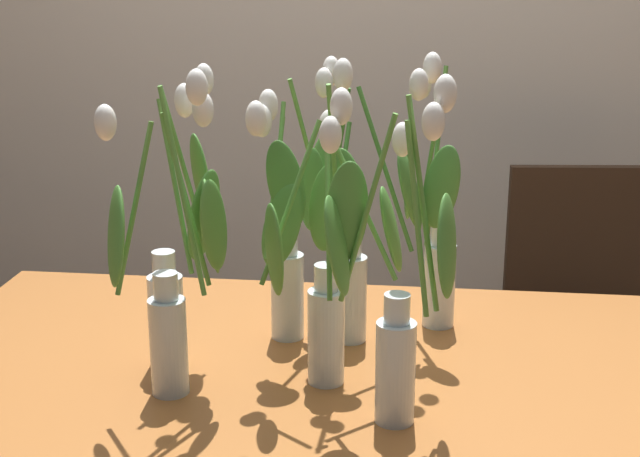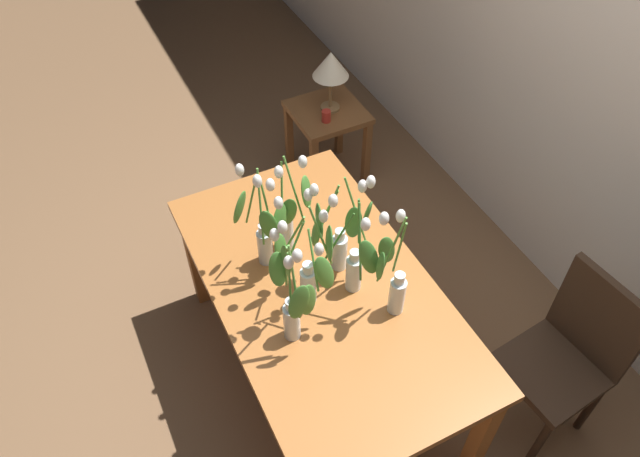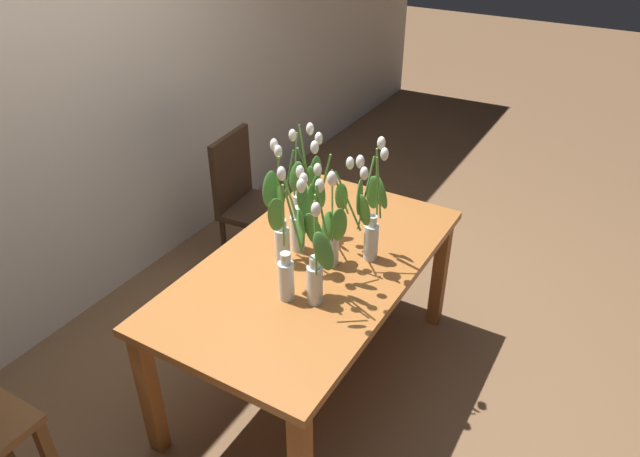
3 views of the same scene
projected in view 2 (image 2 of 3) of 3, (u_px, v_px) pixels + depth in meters
The scene contains 14 objects.
ground_plane at pixel (322, 373), 3.17m from camera, with size 18.00×18.00×0.00m, color brown.
room_wall_rear at pixel (636, 76), 2.64m from camera, with size 9.00×0.10×2.70m, color silver.
dining_table at pixel (322, 299), 2.69m from camera, with size 1.60×0.90×0.74m.
tulip_vase_0 at pixel (263, 231), 2.56m from camera, with size 0.21×0.23×0.59m.
tulip_vase_1 at pixel (289, 220), 2.63m from camera, with size 0.16×0.19×0.58m.
tulip_vase_2 at pixel (337, 237), 2.54m from camera, with size 0.15×0.28×0.57m.
tulip_vase_3 at pixel (306, 267), 2.40m from camera, with size 0.28×0.27×0.59m.
tulip_vase_4 at pixel (292, 305), 2.30m from camera, with size 0.24×0.13×0.59m.
tulip_vase_5 at pixel (393, 281), 2.41m from camera, with size 0.13×0.15×0.59m.
tulip_vase_6 at pixel (353, 257), 2.46m from camera, with size 0.27×0.22×0.56m.
dining_chair at pixel (569, 352), 2.65m from camera, with size 0.44×0.44×0.93m.
side_table at pixel (327, 125), 3.89m from camera, with size 0.44×0.44×0.55m.
table_lamp at pixel (331, 66), 3.59m from camera, with size 0.22×0.22×0.40m.
pillar_candle at pixel (326, 116), 3.70m from camera, with size 0.06×0.06×0.07m, color #B72D23.
Camera 2 is at (1.43, -0.72, 2.84)m, focal length 34.11 mm.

